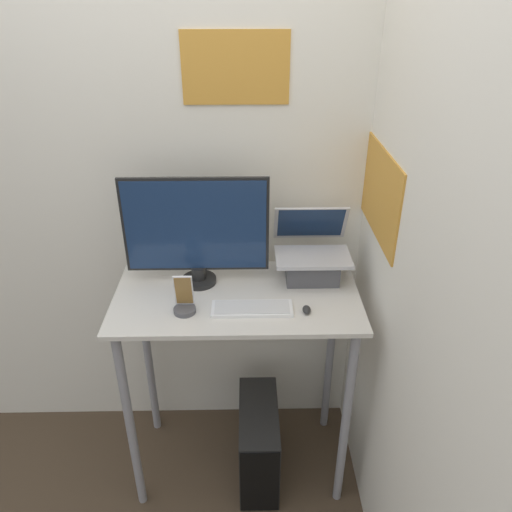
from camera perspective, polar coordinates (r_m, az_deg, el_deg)
The scene contains 10 objects.
ground_plane at distance 2.58m, azimuth -1.84°, elevation -26.80°, with size 12.00×12.00×0.00m, color #473828.
wall_back at distance 2.23m, azimuth -2.22°, elevation 7.19°, with size 6.00×0.06×2.60m.
wall_side_right at distance 1.75m, azimuth 17.09°, elevation -0.64°, with size 0.06×6.00×2.60m.
desk at distance 2.16m, azimuth -2.11°, elevation -8.47°, with size 1.01×0.54×1.00m.
laptop at distance 2.13m, azimuth 6.42°, elevation -0.43°, with size 0.32×0.28×0.30m.
monitor at distance 2.03m, azimuth -6.86°, elevation 2.77°, with size 0.59×0.15×0.47m.
keyboard at distance 1.96m, azimuth -0.46°, elevation -6.02°, with size 0.32×0.11×0.02m.
mouse at distance 1.95m, azimuth 5.81°, elevation -6.12°, with size 0.03×0.05×0.02m.
cell_phone at distance 1.95m, azimuth -8.19°, elevation -5.20°, with size 0.09×0.09×0.16m.
computer_tower at distance 2.54m, azimuth 0.30°, elevation -20.46°, with size 0.18×0.45×0.40m.
Camera 1 is at (0.05, -1.44, 2.13)m, focal length 35.00 mm.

